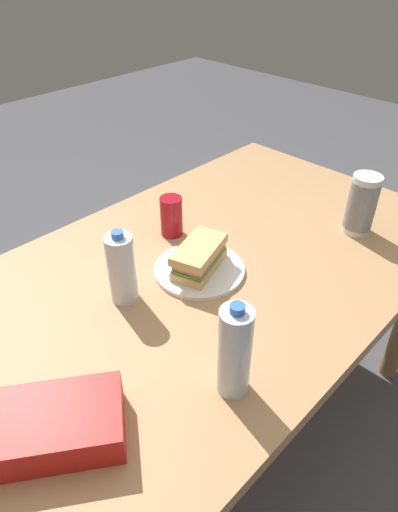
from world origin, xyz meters
name	(u,v)px	position (x,y,z in m)	size (l,w,h in m)	color
ground_plane	(208,419)	(0.00, 0.00, 0.00)	(8.00, 8.00, 0.00)	#4C4C51
dining_table	(210,289)	(0.00, 0.00, 0.64)	(1.51, 0.91, 0.73)	tan
paper_plate	(199,269)	(0.04, 0.00, 0.73)	(0.24, 0.24, 0.01)	white
sandwich	(199,256)	(0.05, 0.00, 0.78)	(0.20, 0.15, 0.08)	#DBB26B
soda_can_red	(171,216)	(-0.03, -0.19, 0.79)	(0.07, 0.07, 0.12)	maroon
chip_bag	(59,425)	(0.57, 0.16, 0.76)	(0.23, 0.15, 0.07)	red
water_bottle_tall	(122,269)	(0.25, -0.06, 0.82)	(0.07, 0.07, 0.20)	silver
plastic_cup_stack	(362,205)	(-0.43, 0.20, 0.82)	(0.08, 0.08, 0.18)	silver
water_bottle_spare	(234,352)	(0.27, 0.31, 0.83)	(0.07, 0.07, 0.22)	silver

